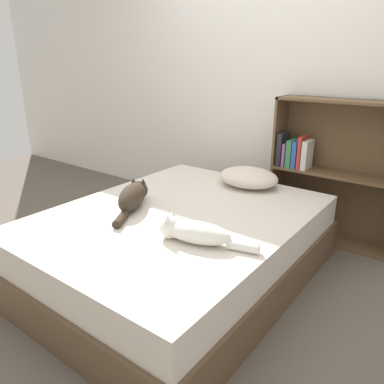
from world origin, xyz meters
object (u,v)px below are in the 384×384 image
at_px(cat_dark, 133,196).
at_px(cat_light, 193,232).
at_px(pillow, 248,177).
at_px(bookshelf, 333,170).
at_px(bed, 179,245).

bearing_deg(cat_dark, cat_light, -134.03).
relative_size(cat_light, cat_dark, 1.09).
bearing_deg(pillow, cat_light, -77.38).
height_order(cat_dark, bookshelf, bookshelf).
xyz_separation_m(cat_light, bookshelf, (0.27, 1.46, 0.06)).
xyz_separation_m(bed, cat_light, (0.32, -0.27, 0.29)).
bearing_deg(cat_light, bed, -54.23).
bearing_deg(cat_light, bookshelf, -114.85).
height_order(bed, cat_light, cat_light).
bearing_deg(pillow, bookshelf, 42.05).
xyz_separation_m(bed, pillow, (0.10, 0.74, 0.30)).
relative_size(bed, cat_dark, 3.79).
bearing_deg(pillow, cat_dark, -115.22).
relative_size(pillow, cat_light, 0.85).
relative_size(pillow, bookshelf, 0.42).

